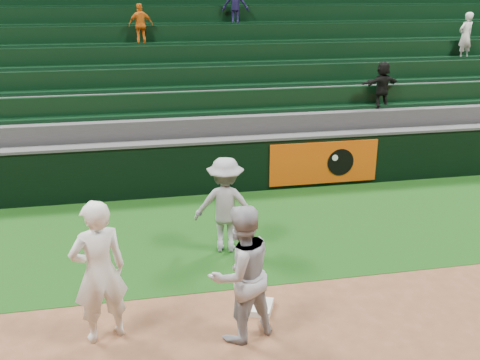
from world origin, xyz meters
name	(u,v)px	position (x,y,z in m)	size (l,w,h in m)	color
ground	(239,324)	(0.00, 0.00, 0.00)	(70.00, 70.00, 0.00)	brown
foul_grass	(209,233)	(0.00, 3.00, 0.00)	(36.00, 4.20, 0.01)	#0F370D
first_base	(257,307)	(0.33, 0.30, 0.05)	(0.42, 0.42, 0.10)	white
first_baseman	(99,272)	(-1.82, 0.07, 0.99)	(0.72, 0.47, 1.97)	white
baserunner	(241,274)	(-0.02, -0.25, 0.94)	(0.92, 0.71, 1.88)	#ACAFB8
base_coach	(226,205)	(0.21, 2.27, 0.87)	(1.11, 0.64, 1.72)	#93969F
field_wall	(196,167)	(0.03, 5.20, 0.63)	(36.00, 0.45, 1.25)	black
stadium_seating	(178,90)	(0.00, 8.97, 1.70)	(36.00, 5.95, 4.85)	#363639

